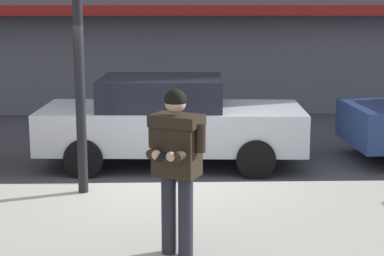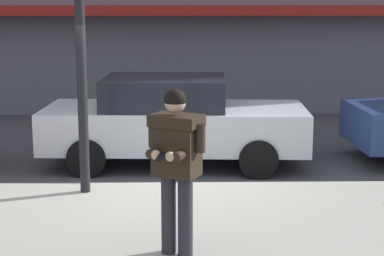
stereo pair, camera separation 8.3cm
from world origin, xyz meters
name	(u,v)px [view 2 (the right image)]	position (x,y,z in m)	size (l,w,h in m)	color
ground_plane	(162,188)	(0.00, 0.00, 0.00)	(80.00, 80.00, 0.00)	#3D3D42
sidewalk	(245,255)	(1.00, -2.85, 0.07)	(32.00, 5.30, 0.14)	#A8A399
curb_paint_line	(226,186)	(1.00, 0.05, 0.00)	(28.00, 0.12, 0.01)	silver
parked_sedan_mid	(173,120)	(0.16, 1.44, 0.79)	(4.58, 2.10, 1.54)	silver
man_texting_on_phone	(176,154)	(0.24, -3.00, 1.25)	(0.63, 0.65, 1.81)	#23232B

